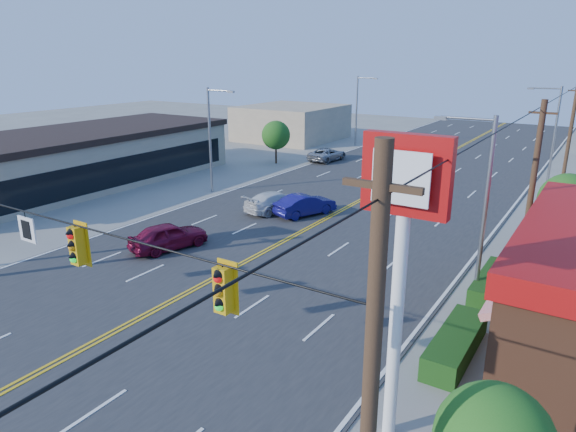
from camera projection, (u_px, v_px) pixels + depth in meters
The scene contains 18 objects.
ground at pixel (31, 378), 17.06m from camera, with size 160.00×160.00×0.00m, color gray.
road at pixel (322, 221), 33.13m from camera, with size 20.00×120.00×0.06m, color #2D2D30.
signal_span at pixel (5, 239), 15.66m from camera, with size 24.32×0.34×9.00m.
kfc_pylon at pixel (402, 232), 12.81m from camera, with size 2.20×0.36×8.50m.
strip_mall at pixel (77, 157), 42.17m from camera, with size 10.40×26.40×4.40m.
streetlight_se at pixel (481, 199), 21.41m from camera, with size 2.55×0.25×8.00m.
streetlight_ne at pixel (552, 131), 40.70m from camera, with size 2.55×0.25×8.00m.
streetlight_sw at pixel (212, 135), 38.94m from camera, with size 2.55×0.25×8.00m.
streetlight_nw at pixel (358, 107), 59.84m from camera, with size 2.55×0.25×8.00m.
utility_pole_near at pixel (532, 191), 24.00m from camera, with size 0.28×0.28×8.40m, color #47301E.
utility_pole_mid at pixel (569, 140), 38.47m from camera, with size 0.28×0.28×8.40m, color #47301E.
tree_kfc_rear at pixel (567, 201), 26.92m from camera, with size 2.94×2.94×4.41m.
tree_west at pixel (276, 135), 50.24m from camera, with size 2.80×2.80×4.20m.
bld_west_far at pixel (292, 122), 65.30m from camera, with size 11.00×12.00×4.20m, color tan.
car_magenta at pixel (169, 237), 28.15m from camera, with size 1.75×4.34×1.48m, color maroon.
car_blue at pixel (305, 206), 34.13m from camera, with size 1.50×4.30×1.42m, color #120F5A.
car_white at pixel (276, 202), 34.99m from camera, with size 1.90×4.67×1.36m, color silver.
car_silver at pixel (327, 155), 51.81m from camera, with size 2.17×4.71×1.31m, color #96969B.
Camera 1 is at (15.11, -7.74, 10.25)m, focal length 32.00 mm.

